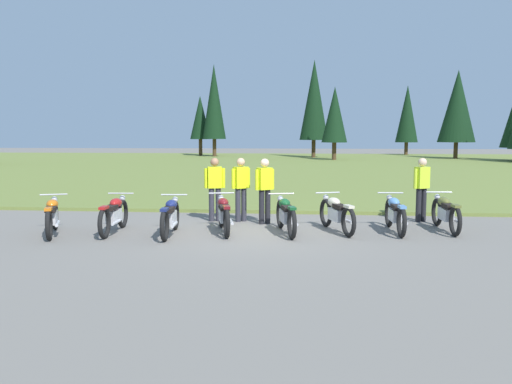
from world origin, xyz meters
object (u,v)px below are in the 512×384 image
motorcycle_red (114,214)px  rider_near_row_end (215,185)px  motorcycle_olive (446,212)px  rider_checking_bike (265,187)px  motorcycle_maroon (224,214)px  motorcycle_british_green (286,215)px  motorcycle_cream (337,213)px  rider_with_back_turned (422,186)px  rider_in_hivis_vest (241,186)px  motorcycle_sky_blue (395,213)px  motorcycle_navy (170,216)px  motorcycle_orange (52,216)px

motorcycle_red → rider_near_row_end: (2.05, 1.88, 0.51)m
motorcycle_olive → rider_checking_bike: rider_checking_bike is taller
rider_near_row_end → rider_checking_bike: 1.37m
motorcycle_maroon → motorcycle_british_green: bearing=0.4°
motorcycle_red → motorcycle_maroon: size_ratio=1.02×
motorcycle_cream → rider_near_row_end: rider_near_row_end is taller
rider_with_back_turned → motorcycle_cream: bearing=-144.0°
rider_checking_bike → rider_in_hivis_vest: same height
motorcycle_olive → rider_with_back_turned: size_ratio=1.26×
motorcycle_maroon → motorcycle_sky_blue: (3.99, 0.43, 0.00)m
motorcycle_maroon → motorcycle_olive: same height
motorcycle_cream → rider_in_hivis_vest: rider_in_hivis_vest is taller
motorcycle_navy → motorcycle_maroon: 1.24m
motorcycle_orange → motorcycle_sky_blue: (7.85, 1.09, 0.00)m
motorcycle_british_green → rider_in_hivis_vest: 2.07m
motorcycle_red → rider_checking_bike: rider_checking_bike is taller
motorcycle_british_green → motorcycle_cream: bearing=16.1°
motorcycle_orange → rider_checking_bike: (4.72, 1.93, 0.51)m
motorcycle_orange → motorcycle_olive: size_ratio=0.95×
rider_near_row_end → motorcycle_red: bearing=-137.5°
rider_checking_bike → motorcycle_cream: bearing=-27.7°
motorcycle_cream → rider_with_back_turned: (2.29, 1.66, 0.51)m
motorcycle_sky_blue → motorcycle_olive: bearing=12.3°
motorcycle_maroon → motorcycle_sky_blue: 4.02m
motorcycle_cream → motorcycle_olive: bearing=7.7°
rider_with_back_turned → rider_checking_bike: 4.12m
motorcycle_sky_blue → motorcycle_olive: same height
motorcycle_navy → motorcycle_olive: size_ratio=1.00×
rider_checking_bike → motorcycle_british_green: bearing=-65.1°
motorcycle_cream → rider_in_hivis_vest: bearing=153.0°
motorcycle_cream → motorcycle_british_green: bearing=-163.9°
rider_in_hivis_vest → motorcycle_maroon: bearing=-97.5°
motorcycle_british_green → rider_in_hivis_vest: (-1.24, 1.58, 0.51)m
motorcycle_british_green → rider_checking_bike: size_ratio=1.24×
motorcycle_red → motorcycle_navy: 1.39m
motorcycle_cream → rider_checking_bike: rider_checking_bike is taller
motorcycle_red → motorcycle_olive: 7.81m
motorcycle_british_green → rider_with_back_turned: size_ratio=1.24×
rider_near_row_end → motorcycle_maroon: bearing=-73.1°
motorcycle_navy → motorcycle_maroon: same height
motorcycle_maroon → motorcycle_sky_blue: bearing=6.2°
rider_checking_bike → motorcycle_navy: bearing=-139.0°
motorcycle_maroon → rider_with_back_turned: rider_with_back_turned is taller
motorcycle_maroon → motorcycle_olive: 5.26m
motorcycle_navy → motorcycle_cream: bearing=12.2°
motorcycle_british_green → motorcycle_cream: (1.18, 0.34, 0.00)m
motorcycle_olive → rider_checking_bike: (-4.36, 0.58, 0.51)m
motorcycle_orange → motorcycle_cream: 6.56m
rider_near_row_end → rider_checking_bike: (1.34, -0.29, 0.00)m
motorcycle_maroon → motorcycle_red: bearing=-173.2°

